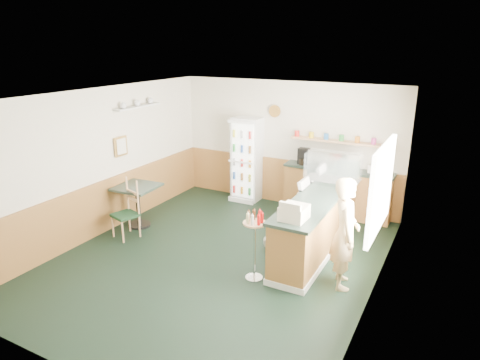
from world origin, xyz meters
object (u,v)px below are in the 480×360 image
Objects in this scene: cash_register at (294,213)px; cafe_table at (138,198)px; display_case at (333,168)px; cafe_chair at (128,207)px; shopkeeper at (345,233)px; condiment_stand at (254,236)px; drinks_fridge at (246,160)px.

cash_register reaches higher than cafe_table.
cafe_table is (-3.40, -1.43, -0.70)m from display_case.
cafe_table is at bearing 173.51° from cash_register.
cash_register is 3.32m from cafe_chair.
cafe_chair is at bearing -73.13° from cafe_table.
cash_register is 0.23× the size of shopkeeper.
cash_register is at bearing 21.92° from condiment_stand.
display_case reaches higher than cafe_chair.
drinks_fridge is 1.12× the size of shopkeeper.
cafe_chair is (-3.27, 0.08, -0.54)m from cash_register.
display_case is 1.94m from cash_register.
drinks_fridge is 1.74× the size of condiment_stand.
cafe_chair is (-3.97, -0.16, -0.27)m from shopkeeper.
cash_register is 0.70m from condiment_stand.
cafe_table is at bearing -157.15° from display_case.
drinks_fridge is 3.49m from condiment_stand.
cash_register is at bearing -51.78° from drinks_fridge.
shopkeeper is (0.70, -1.69, -0.44)m from display_case.
shopkeeper is 4.12m from cafe_table.
display_case is at bearing 1.24° from shopkeeper.
drinks_fridge is 2.42m from display_case.
condiment_stand is at bearing -156.28° from cash_register.
cash_register is at bearing 15.36° from cafe_chair.
cash_register is (0.00, -1.93, -0.17)m from display_case.
display_case is 3.75m from cafe_table.
cash_register is at bearing -8.29° from cafe_table.
condiment_stand is (-0.53, -0.21, -0.40)m from cash_register.
cash_register is 0.46× the size of cafe_table.
condiment_stand is at bearing -13.86° from cafe_table.
display_case is at bearing 91.81° from cash_register.
shopkeeper is 3.99m from cafe_chair.
shopkeeper is at bearing -41.47° from drinks_fridge.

